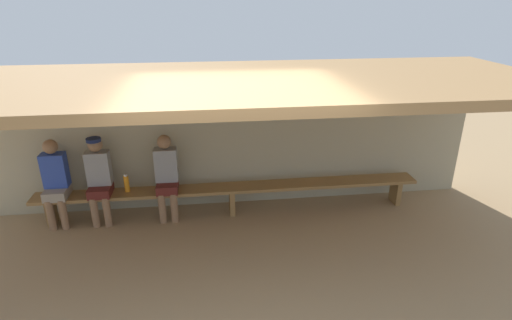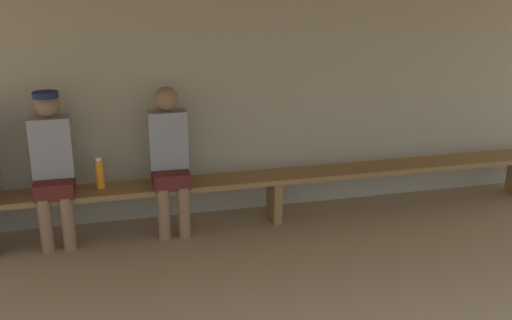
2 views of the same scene
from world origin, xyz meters
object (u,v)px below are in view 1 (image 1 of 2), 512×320
(bench, at_px, (232,191))
(player_leftmost, at_px, (167,174))
(player_with_sunglasses, at_px, (99,176))
(water_bottle_clear, at_px, (127,183))
(player_shirtless_tan, at_px, (55,180))

(bench, bearing_deg, player_leftmost, 179.82)
(bench, distance_m, player_with_sunglasses, 2.01)
(player_with_sunglasses, bearing_deg, water_bottle_clear, 4.95)
(bench, height_order, water_bottle_clear, water_bottle_clear)
(player_leftmost, relative_size, water_bottle_clear, 4.76)
(player_shirtless_tan, bearing_deg, player_with_sunglasses, 0.04)
(bench, distance_m, player_shirtless_tan, 2.62)
(player_with_sunglasses, bearing_deg, player_leftmost, -0.03)
(player_shirtless_tan, xyz_separation_m, player_with_sunglasses, (0.62, 0.00, 0.02))
(water_bottle_clear, bearing_deg, player_leftmost, -3.12)
(bench, height_order, player_shirtless_tan, player_shirtless_tan)
(player_leftmost, xyz_separation_m, water_bottle_clear, (-0.61, 0.03, -0.13))
(player_with_sunglasses, bearing_deg, bench, -0.10)
(bench, xyz_separation_m, player_with_sunglasses, (-1.98, 0.00, 0.36))
(player_leftmost, bearing_deg, player_shirtless_tan, 180.00)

